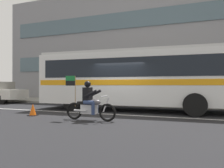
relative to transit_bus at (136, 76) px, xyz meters
The scene contains 8 objects.
ground_plane 2.31m from the transit_bus, 116.99° to the right, with size 60.00×60.00×0.00m, color black.
sidewalk_curb 4.35m from the transit_bus, 98.84° to the left, with size 28.00×3.80×0.15m, color gray.
lane_center_stripe 2.67m from the transit_bus, 108.72° to the right, with size 26.60×0.14×0.01m, color silver.
office_building_facade 6.92m from the transit_bus, 95.60° to the left, with size 28.00×0.89×9.81m.
transit_bus is the anchor object (origin of this frame).
motorcycle_with_rider 3.99m from the transit_bus, 105.75° to the right, with size 2.20×0.64×1.78m.
fire_hydrant 4.89m from the transit_bus, 38.90° to the left, with size 0.22×0.30×0.75m.
traffic_cone 5.52m from the transit_bus, 140.06° to the right, with size 0.36×0.36×0.55m.
Camera 1 is at (3.20, -9.89, 1.41)m, focal length 33.34 mm.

